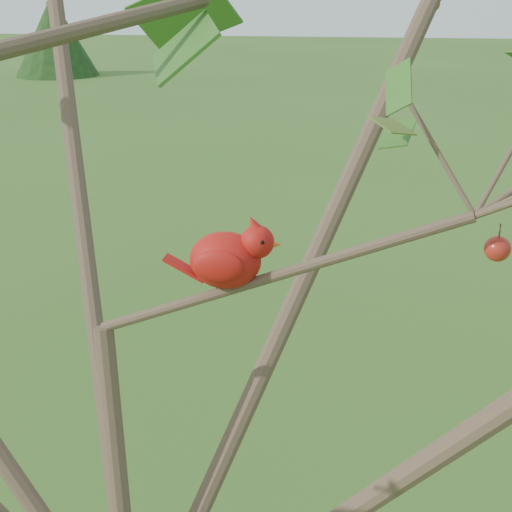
% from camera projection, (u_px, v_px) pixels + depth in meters
% --- Properties ---
extents(crabapple_tree, '(2.35, 2.05, 2.95)m').
position_uv_depth(crabapple_tree, '(113.00, 265.00, 1.06)').
color(crabapple_tree, '#493527').
rests_on(crabapple_tree, ground).
extents(cardinal, '(0.19, 0.10, 0.14)m').
position_uv_depth(cardinal, '(229.00, 257.00, 1.15)').
color(cardinal, red).
rests_on(cardinal, ground).
extents(distant_trees, '(43.48, 10.83, 3.08)m').
position_uv_depth(distant_trees, '(290.00, 24.00, 23.06)').
color(distant_trees, '#493527').
rests_on(distant_trees, ground).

